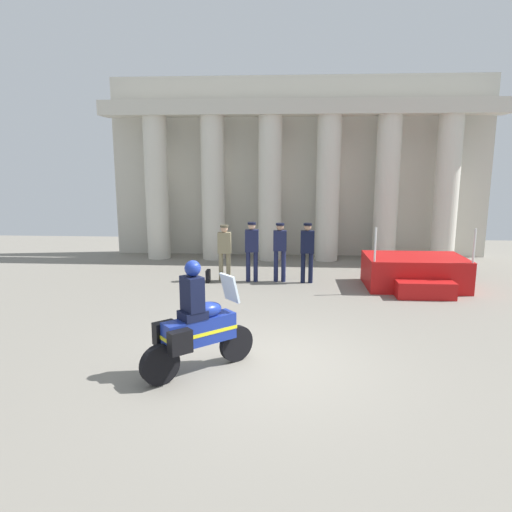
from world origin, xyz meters
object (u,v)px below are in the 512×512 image
(officer_in_row_0, at_px, (224,248))
(officer_in_row_1, at_px, (252,247))
(briefcase_on_ground, at_px, (208,276))
(motorcycle_with_rider, at_px, (196,327))
(officer_in_row_2, at_px, (280,247))
(officer_in_row_3, at_px, (307,248))
(reviewing_stand, at_px, (415,273))

(officer_in_row_0, relative_size, officer_in_row_1, 0.95)
(officer_in_row_1, bearing_deg, officer_in_row_0, -4.02)
(briefcase_on_ground, bearing_deg, motorcycle_with_rider, -82.29)
(officer_in_row_0, bearing_deg, officer_in_row_2, 179.32)
(officer_in_row_0, xyz_separation_m, officer_in_row_3, (2.40, -0.10, 0.05))
(reviewing_stand, relative_size, briefcase_on_ground, 7.41)
(reviewing_stand, height_order, officer_in_row_1, reviewing_stand)
(officer_in_row_3, bearing_deg, officer_in_row_2, -7.28)
(officer_in_row_2, bearing_deg, motorcycle_with_rider, 78.15)
(motorcycle_with_rider, bearing_deg, officer_in_row_1, 44.72)
(motorcycle_with_rider, bearing_deg, officer_in_row_0, 52.14)
(officer_in_row_0, relative_size, officer_in_row_3, 0.95)
(officer_in_row_1, xyz_separation_m, briefcase_on_ground, (-1.27, -0.16, -0.85))
(officer_in_row_2, xyz_separation_m, officer_in_row_3, (0.78, -0.09, 0.01))
(reviewing_stand, xyz_separation_m, motorcycle_with_rider, (-5.01, -5.77, 0.37))
(officer_in_row_0, bearing_deg, motorcycle_with_rider, 92.83)
(reviewing_stand, distance_m, motorcycle_with_rider, 7.65)
(officer_in_row_3, distance_m, briefcase_on_ground, 2.99)
(reviewing_stand, bearing_deg, officer_in_row_0, 174.94)
(officer_in_row_0, distance_m, officer_in_row_1, 0.81)
(briefcase_on_ground, bearing_deg, officer_in_row_1, 7.24)
(reviewing_stand, distance_m, officer_in_row_3, 3.05)
(reviewing_stand, xyz_separation_m, officer_in_row_0, (-5.37, 0.48, 0.55))
(officer_in_row_0, bearing_deg, briefcase_on_ground, 24.22)
(officer_in_row_1, height_order, motorcycle_with_rider, motorcycle_with_rider)
(officer_in_row_1, height_order, officer_in_row_2, officer_in_row_1)
(officer_in_row_1, bearing_deg, officer_in_row_2, -177.36)
(officer_in_row_1, relative_size, briefcase_on_ground, 4.84)
(reviewing_stand, xyz_separation_m, briefcase_on_ground, (-5.83, 0.26, -0.24))
(officer_in_row_1, xyz_separation_m, officer_in_row_2, (0.81, 0.04, -0.01))
(officer_in_row_1, bearing_deg, reviewing_stand, 174.26)
(officer_in_row_0, xyz_separation_m, briefcase_on_ground, (-0.46, -0.21, -0.79))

